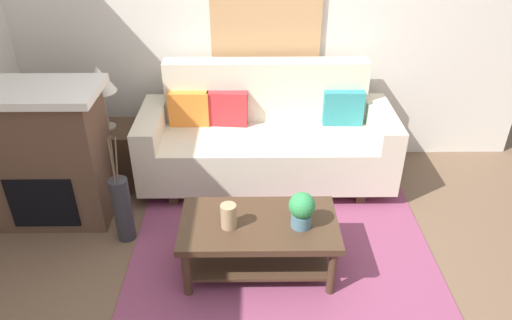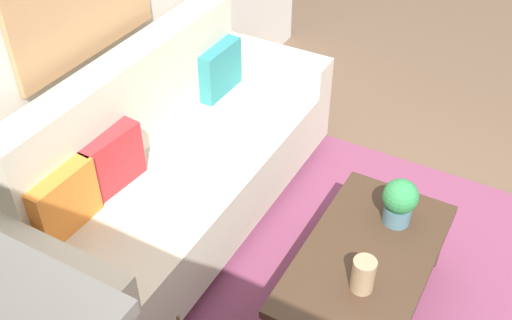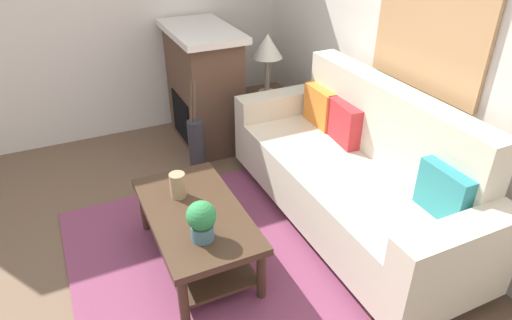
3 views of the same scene
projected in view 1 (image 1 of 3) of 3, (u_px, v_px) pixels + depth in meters
The scene contains 18 objects.
ground_plane at pixel (286, 302), 3.24m from camera, with size 8.82×8.82×0.00m, color brown.
wall_back at pixel (276, 21), 4.31m from camera, with size 4.82×0.10×2.70m, color silver.
area_rug at pixel (282, 251), 3.66m from camera, with size 2.29×2.04×0.01m, color #843D5B.
couch at pixel (266, 139), 4.33m from camera, with size 2.24×0.84×1.08m.
throw_pillow_orange at pixel (189, 108), 4.30m from camera, with size 0.36×0.12×0.32m, color orange.
throw_pillow_crimson at pixel (228, 108), 4.30m from camera, with size 0.36×0.12×0.32m, color red.
throw_pillow_teal at pixel (343, 108), 4.31m from camera, with size 0.36×0.12×0.32m, color teal.
coffee_table at pixel (259, 235), 3.36m from camera, with size 1.10×0.60×0.43m.
tabletop_vase at pixel (229, 216), 3.21m from camera, with size 0.11×0.11×0.18m, color tan.
potted_plant_tabletop at pixel (302, 209), 3.19m from camera, with size 0.18×0.18×0.26m.
side_table at pixel (112, 155), 4.38m from camera, with size 0.44×0.44×0.56m, color #422D1E.
table_lamp at pixel (99, 82), 4.01m from camera, with size 0.28×0.28×0.57m.
fireplace at pixel (46, 155), 3.77m from camera, with size 1.02×0.58×1.16m.
floor_vase at pixel (123, 210), 3.68m from camera, with size 0.14×0.14×0.55m, color #2D2D33.
floor_vase_branch_a at pixel (116, 159), 3.44m from camera, with size 0.01×0.01×0.36m, color brown.
floor_vase_branch_b at pixel (113, 158), 3.46m from camera, with size 0.01×0.01×0.36m, color brown.
floor_vase_branch_c at pixel (112, 161), 3.43m from camera, with size 0.01×0.01×0.36m, color brown.
framed_painting at pixel (266, 3), 4.16m from camera, with size 1.00×0.03×0.98m, color tan.
Camera 1 is at (-0.23, -2.27, 2.50)m, focal length 33.44 mm.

